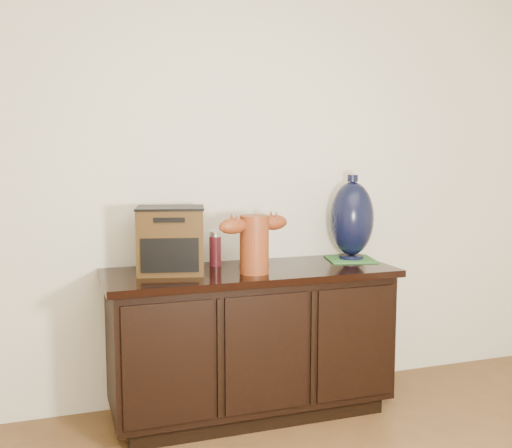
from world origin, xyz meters
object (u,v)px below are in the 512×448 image
object	(u,v)px
sideboard	(250,340)
lamp_base	(352,219)
tv_radio	(171,240)
terracotta_vessel	(254,241)
spray_can	(215,249)

from	to	relation	value
sideboard	lamp_base	distance (m)	0.86
sideboard	lamp_base	bearing A→B (deg)	7.68
tv_radio	lamp_base	distance (m)	1.01
sideboard	lamp_base	world-z (taller)	lamp_base
lamp_base	sideboard	bearing A→B (deg)	-172.32
lamp_base	terracotta_vessel	bearing A→B (deg)	-163.59
terracotta_vessel	spray_can	world-z (taller)	terracotta_vessel
lamp_base	spray_can	size ratio (longest dim) A/B	2.56
tv_radio	terracotta_vessel	bearing A→B (deg)	-8.16
sideboard	lamp_base	xyz separation A→B (m)	(0.61, 0.08, 0.59)
terracotta_vessel	lamp_base	world-z (taller)	lamp_base
terracotta_vessel	lamp_base	xyz separation A→B (m)	(0.62, 0.18, 0.07)
sideboard	tv_radio	xyz separation A→B (m)	(-0.39, 0.04, 0.53)
spray_can	tv_radio	bearing A→B (deg)	-157.66
sideboard	spray_can	world-z (taller)	spray_can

